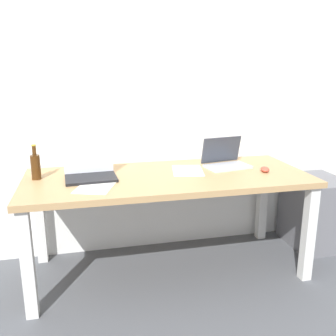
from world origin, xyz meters
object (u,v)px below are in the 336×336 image
at_px(desk, 168,187).
at_px(laptop_right, 225,160).
at_px(beer_bottle, 36,166).
at_px(filing_cabinet, 315,212).
at_px(laptop_left, 90,171).
at_px(computer_mouse, 265,169).

distance_m(desk, laptop_right, 0.50).
relative_size(beer_bottle, filing_cabinet, 0.41).
bearing_deg(laptop_left, laptop_right, 4.40).
bearing_deg(laptop_left, filing_cabinet, 2.54).
xyz_separation_m(beer_bottle, filing_cabinet, (2.14, 0.03, -0.52)).
bearing_deg(filing_cabinet, laptop_left, -177.46).
distance_m(computer_mouse, filing_cabinet, 0.77).
bearing_deg(filing_cabinet, laptop_right, -179.75).
distance_m(desk, laptop_left, 0.54).
height_order(computer_mouse, filing_cabinet, computer_mouse).
bearing_deg(computer_mouse, filing_cabinet, 37.17).
height_order(beer_bottle, computer_mouse, beer_bottle).
relative_size(desk, laptop_right, 5.49).
xyz_separation_m(laptop_left, computer_mouse, (1.21, -0.12, -0.03)).
height_order(laptop_left, computer_mouse, laptop_left).
bearing_deg(computer_mouse, desk, -167.51).
xyz_separation_m(laptop_left, laptop_right, (0.99, 0.08, -0.00)).
relative_size(laptop_right, beer_bottle, 1.51).
bearing_deg(beer_bottle, laptop_left, -8.59).
bearing_deg(laptop_left, desk, -5.54).
xyz_separation_m(laptop_left, beer_bottle, (-0.35, 0.05, 0.04)).
xyz_separation_m(desk, laptop_right, (0.47, 0.13, 0.13)).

